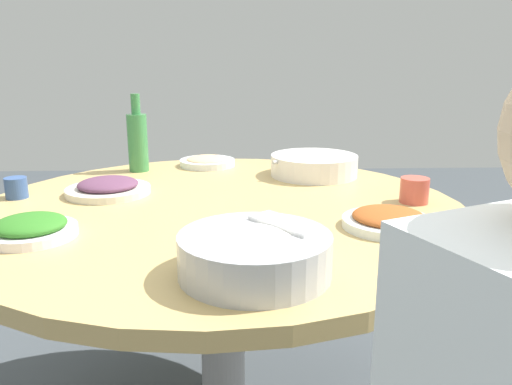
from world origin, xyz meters
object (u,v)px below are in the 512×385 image
at_px(dish_greens, 30,228).
at_px(dish_noodles, 207,161).
at_px(dish_stirfry, 389,220).
at_px(green_bottle, 138,140).
at_px(round_dining_table, 221,242).
at_px(rice_bowl, 255,254).
at_px(tea_cup_far, 414,190).
at_px(tea_cup_near, 16,188).
at_px(soup_bowl, 314,166).
at_px(dish_eggplant, 108,187).

xyz_separation_m(dish_greens, dish_noodles, (-0.76, 0.35, -0.00)).
bearing_deg(dish_greens, dish_stirfry, 92.61).
distance_m(dish_greens, green_bottle, 0.70).
distance_m(round_dining_table, green_bottle, 0.58).
bearing_deg(rice_bowl, tea_cup_far, 135.82).
relative_size(dish_stirfry, tea_cup_far, 2.76).
xyz_separation_m(dish_noodles, tea_cup_near, (0.43, -0.52, 0.01)).
distance_m(rice_bowl, green_bottle, 0.98).
bearing_deg(soup_bowl, round_dining_table, -41.29).
relative_size(rice_bowl, tea_cup_near, 4.59).
bearing_deg(round_dining_table, rice_bowl, 9.66).
relative_size(green_bottle, tea_cup_far, 3.45).
bearing_deg(round_dining_table, dish_noodles, -172.96).
height_order(round_dining_table, rice_bowl, rice_bowl).
bearing_deg(dish_eggplant, soup_bowl, 109.05).
relative_size(dish_greens, tea_cup_near, 3.28).
bearing_deg(round_dining_table, tea_cup_near, -99.11).
xyz_separation_m(round_dining_table, green_bottle, (-0.44, -0.30, 0.22)).
bearing_deg(dish_greens, rice_bowl, 65.92).
height_order(round_dining_table, tea_cup_far, tea_cup_far).
distance_m(dish_noodles, tea_cup_far, 0.79).
relative_size(dish_noodles, green_bottle, 0.75).
xyz_separation_m(tea_cup_near, tea_cup_far, (0.09, 1.11, 0.00)).
height_order(dish_stirfry, tea_cup_near, tea_cup_near).
relative_size(round_dining_table, green_bottle, 4.91).
height_order(dish_stirfry, green_bottle, green_bottle).
distance_m(round_dining_table, dish_greens, 0.49).
height_order(rice_bowl, green_bottle, green_bottle).
relative_size(dish_greens, tea_cup_far, 2.57).
xyz_separation_m(dish_stirfry, tea_cup_far, (-0.21, 0.13, 0.02)).
bearing_deg(tea_cup_near, rice_bowl, 49.95).
bearing_deg(green_bottle, round_dining_table, 34.02).
height_order(rice_bowl, dish_stirfry, rice_bowl).
bearing_deg(green_bottle, dish_stirfry, 47.16).
height_order(soup_bowl, dish_greens, soup_bowl).
bearing_deg(tea_cup_far, dish_eggplant, -98.03).
distance_m(dish_greens, dish_stirfry, 0.81).
distance_m(dish_greens, tea_cup_near, 0.37).
height_order(soup_bowl, dish_eggplant, soup_bowl).
bearing_deg(green_bottle, dish_eggplant, -5.61).
bearing_deg(dish_eggplant, green_bottle, 174.39).
bearing_deg(green_bottle, tea_cup_near, -38.56).
height_order(dish_noodles, tea_cup_near, tea_cup_near).
bearing_deg(dish_eggplant, dish_stirfry, 65.55).
xyz_separation_m(green_bottle, tea_cup_near, (0.35, -0.28, -0.08)).
height_order(soup_bowl, tea_cup_near, soup_bowl).
bearing_deg(dish_greens, green_bottle, 170.76).
bearing_deg(dish_noodles, soup_bowl, 64.71).
xyz_separation_m(soup_bowl, dish_greens, (0.59, -0.72, -0.01)).
relative_size(dish_noodles, dish_eggplant, 0.83).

